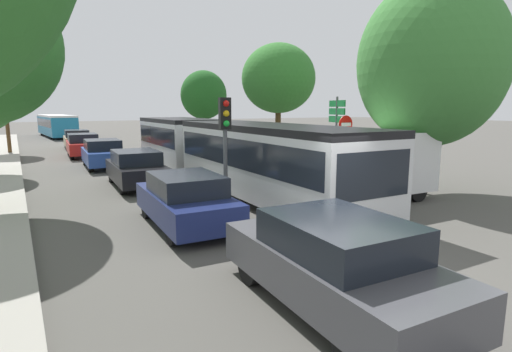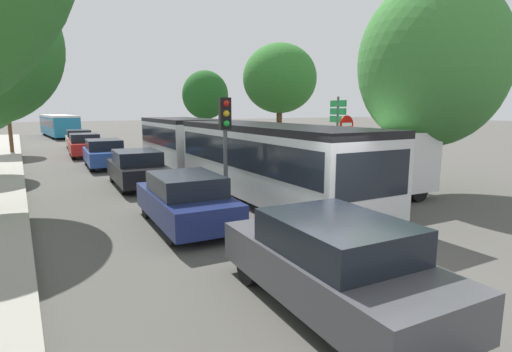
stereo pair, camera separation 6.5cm
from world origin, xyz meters
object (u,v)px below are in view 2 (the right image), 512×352
queued_car_tan (79,139)px  traffic_light (225,129)px  queued_car_graphite (333,263)px  tree_right_far (204,96)px  direction_sign_post (338,120)px  tree_left_distant (6,88)px  tree_right_near (429,68)px  queued_car_blue (104,153)px  articulated_bus (223,148)px  city_bus_rear (59,124)px  queued_car_black (137,168)px  queued_car_red (85,145)px  white_van (369,165)px  tree_right_mid (280,80)px  no_entry_sign (346,139)px  queued_car_navy (186,200)px

queued_car_tan → traffic_light: 23.30m
queued_car_graphite → tree_right_far: (8.63, 24.72, 3.26)m
queued_car_graphite → direction_sign_post: bearing=-38.8°
direction_sign_post → queued_car_tan: bearing=-53.5°
tree_left_distant → tree_right_near: (13.03, -22.53, 0.07)m
tree_left_distant → tree_right_far: size_ratio=1.07×
traffic_light → queued_car_blue: bearing=-163.1°
tree_right_near → traffic_light: bearing=171.6°
queued_car_tan → direction_sign_post: size_ratio=1.19×
articulated_bus → city_bus_rear: size_ratio=1.55×
queued_car_tan → tree_right_far: tree_right_far is taller
city_bus_rear → queued_car_black: (0.10, -32.72, -0.64)m
articulated_bus → tree_right_near: 8.33m
queued_car_blue → tree_right_near: tree_right_near is taller
articulated_bus → queued_car_red: 13.35m
articulated_bus → queued_car_graphite: size_ratio=4.01×
queued_car_red → white_van: (6.34, -18.39, 0.48)m
white_van → tree_right_mid: size_ratio=0.78×
queued_car_graphite → no_entry_sign: no_entry_sign is taller
tree_right_near → tree_right_mid: size_ratio=1.15×
tree_right_far → queued_car_tan: bearing=152.8°
tree_left_distant → direction_sign_post: bearing=-55.6°
traffic_light → tree_left_distant: 22.24m
articulated_bus → direction_sign_post: (4.86, -1.57, 1.09)m
city_bus_rear → direction_sign_post: size_ratio=3.11×
queued_car_tan → no_entry_sign: bearing=-158.4°
articulated_bus → queued_car_tan: (-3.28, 18.62, -0.74)m
articulated_bus → queued_car_blue: (-3.46, 7.14, -0.73)m
queued_car_blue → tree_left_distant: 11.23m
queued_car_tan → queued_car_red: bearing=179.7°
articulated_bus → queued_car_blue: articulated_bus is taller
queued_car_red → tree_right_near: 20.89m
queued_car_graphite → traffic_light: size_ratio=1.28×
queued_car_graphite → queued_car_blue: (-0.20, 17.68, 0.01)m
queued_car_red → tree_left_distant: (-4.09, 4.03, 3.68)m
articulated_bus → tree_left_distant: tree_left_distant is taller
city_bus_rear → tree_right_far: size_ratio=1.87×
articulated_bus → no_entry_sign: 5.04m
tree_right_near → tree_right_far: bearing=89.8°
city_bus_rear → tree_right_far: tree_right_far is taller
queued_car_black → direction_sign_post: (8.18, -2.58, 1.83)m
no_entry_sign → tree_right_far: 17.55m
queued_car_red → traffic_light: (1.52, -17.41, 1.74)m
queued_car_navy → queued_car_blue: 12.37m
no_entry_sign → tree_right_mid: 7.21m
queued_car_graphite → direction_sign_post: size_ratio=1.20×
articulated_bus → tree_right_far: size_ratio=2.90×
tree_left_distant → queued_car_black: bearing=-74.4°
queued_car_black → tree_right_far: size_ratio=0.71×
white_van → tree_right_near: size_ratio=0.67×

